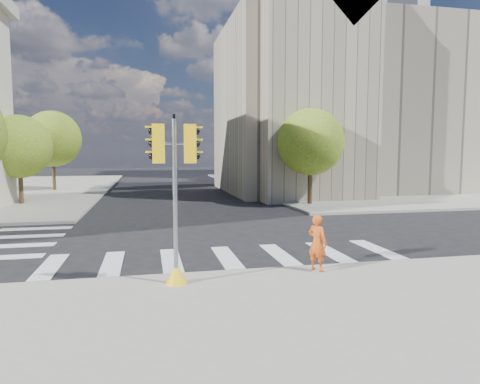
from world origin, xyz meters
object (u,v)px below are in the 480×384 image
lamp_near (297,136)px  traffic_signal (175,214)px  lamp_far (251,141)px  photographer (317,243)px

lamp_near → traffic_signal: bearing=-117.7°
lamp_far → lamp_near: bearing=-90.0°
lamp_far → photographer: 33.35m
lamp_near → lamp_far: 14.00m
lamp_near → photographer: 19.89m
lamp_near → photographer: size_ratio=5.14×
photographer → traffic_signal: bearing=60.6°
traffic_signal → photographer: traffic_signal is taller
lamp_far → photographer: size_ratio=5.14×
lamp_far → photographer: (-6.03, -32.60, -3.64)m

